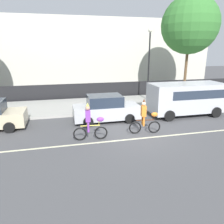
% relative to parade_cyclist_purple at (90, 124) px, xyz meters
% --- Properties ---
extents(ground_plane, '(80.00, 80.00, 0.00)m').
position_rel_parade_cyclist_purple_xyz_m(ground_plane, '(2.52, 0.06, -0.84)').
color(ground_plane, '#4C4C4F').
extents(road_centre_line, '(36.00, 0.14, 0.01)m').
position_rel_parade_cyclist_purple_xyz_m(road_centre_line, '(2.52, -0.44, -0.84)').
color(road_centre_line, beige).
rests_on(road_centre_line, ground).
extents(sidewalk_curb, '(60.00, 5.00, 0.15)m').
position_rel_parade_cyclist_purple_xyz_m(sidewalk_curb, '(2.52, 6.56, -0.77)').
color(sidewalk_curb, '#ADAAA3').
rests_on(sidewalk_curb, ground).
extents(fence_line, '(40.00, 0.08, 1.40)m').
position_rel_parade_cyclist_purple_xyz_m(fence_line, '(2.52, 9.46, -0.14)').
color(fence_line, black).
rests_on(fence_line, ground).
extents(building_backdrop, '(28.00, 8.00, 7.69)m').
position_rel_parade_cyclist_purple_xyz_m(building_backdrop, '(2.52, 18.06, 3.00)').
color(building_backdrop, beige).
rests_on(building_backdrop, ground).
extents(parade_cyclist_purple, '(1.72, 0.50, 1.92)m').
position_rel_parade_cyclist_purple_xyz_m(parade_cyclist_purple, '(0.00, 0.00, 0.00)').
color(parade_cyclist_purple, black).
rests_on(parade_cyclist_purple, ground).
extents(parade_cyclist_orange, '(1.71, 0.51, 1.92)m').
position_rel_parade_cyclist_purple_xyz_m(parade_cyclist_orange, '(2.96, 0.18, 0.00)').
color(parade_cyclist_orange, black).
rests_on(parade_cyclist_orange, ground).
extents(parked_van_silver, '(5.00, 2.22, 2.18)m').
position_rel_parade_cyclist_purple_xyz_m(parked_van_silver, '(7.01, 2.76, 0.44)').
color(parked_van_silver, silver).
rests_on(parked_van_silver, ground).
extents(parked_car_silver, '(4.10, 1.92, 1.64)m').
position_rel_parade_cyclist_purple_xyz_m(parked_car_silver, '(1.37, 2.79, -0.06)').
color(parked_car_silver, '#B7BABF').
rests_on(parked_car_silver, ground).
extents(street_lamp_post, '(0.36, 0.36, 5.86)m').
position_rel_parade_cyclist_purple_xyz_m(street_lamp_post, '(5.99, 7.19, 3.15)').
color(street_lamp_post, black).
rests_on(street_lamp_post, sidewalk_curb).
extents(street_tree_near_lamp, '(4.95, 4.95, 8.70)m').
position_rel_parade_cyclist_purple_xyz_m(street_tree_near_lamp, '(9.94, 7.93, 5.53)').
color(street_tree_near_lamp, brown).
rests_on(street_tree_near_lamp, sidewalk_curb).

